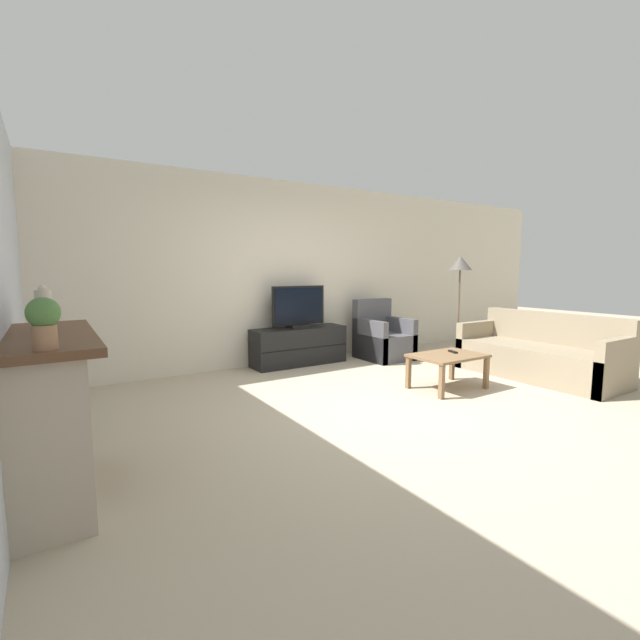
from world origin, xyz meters
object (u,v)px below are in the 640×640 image
Objects in this scene: mantel_vase_centre_left at (44,312)px; floor_lamp at (460,269)px; mantel_vase_left at (45,329)px; tv_stand at (299,346)px; fireplace at (49,413)px; couch at (540,356)px; remote at (453,352)px; tv at (299,308)px; armchair at (382,340)px; coffee_table at (448,359)px; mantel_clock at (46,319)px; potted_plant at (44,320)px.

mantel_vase_centre_left is 0.19× the size of floor_lamp.
tv_stand is at bearing 41.82° from mantel_vase_left.
mantel_vase_left is 0.58× the size of mantel_vase_centre_left.
fireplace is 5.71m from floor_lamp.
fireplace is 5.43m from couch.
floor_lamp reaches higher than remote.
remote is at bearing -64.08° from tv.
tv is at bearing 165.84° from armchair.
armchair is at bearing 147.67° from floor_lamp.
floor_lamp is at bearing -32.33° from armchair.
tv reaches higher than remote.
coffee_table is (0.84, -2.08, -0.49)m from tv.
armchair is (4.45, 1.87, -0.79)m from mantel_clock.
tv_stand reaches higher than remote.
couch reaches higher than remote.
tv is at bearing 36.92° from fireplace.
tv_stand is at bearing 35.38° from mantel_clock.
tv is 0.92× the size of armchair.
couch is (5.43, 0.00, -0.24)m from fireplace.
tv is at bearing 43.59° from potted_plant.
potted_plant is 0.18× the size of tv_stand.
remote is at bearing 6.06° from mantel_vase_centre_left.
tv_stand is at bearing 36.95° from fireplace.
tv_stand is 1.70× the size of coffee_table.
tv_stand is 0.56m from tv.
floor_lamp is (5.45, 1.99, 0.25)m from potted_plant.
potted_plant is (0.00, -0.18, 0.07)m from mantel_vase_left.
mantel_vase_left is 5.14m from armchair.
fireplace is 0.59m from mantel_clock.
potted_plant reaches higher than couch.
mantel_vase_centre_left is 4.19m from remote.
coffee_table is (3.96, 0.89, -0.81)m from potted_plant.
tv_stand is 1.66× the size of tv.
potted_plant is 0.28× the size of armchair.
tv is at bearing 35.35° from mantel_clock.
floor_lamp reaches higher than mantel_vase_centre_left.
fireplace is 4.73× the size of mantel_vase_centre_left.
mantel_clock is 5.60m from floor_lamp.
mantel_clock is at bearing -178.06° from coffee_table.
mantel_vase_centre_left is 0.21× the size of tv_stand.
tv_stand is at bearing 131.88° from remote.
couch is (5.41, -0.14, -0.81)m from mantel_clock.
tv_stand is at bearing 38.34° from mantel_vase_centre_left.
mantel_vase_centre_left reaches higher than coffee_table.
floor_lamp reaches higher than coffee_table.
fireplace is at bearing 92.21° from mantel_vase_left.
mantel_vase_left reaches higher than fireplace.
mantel_clock is 0.97× the size of remote.
mantel_vase_left is at bearing -153.52° from remote.
couch reaches higher than tv_stand.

